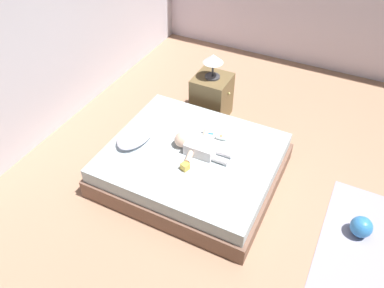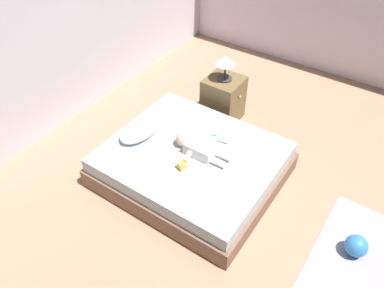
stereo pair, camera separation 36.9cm
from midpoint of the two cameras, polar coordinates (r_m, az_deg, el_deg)
The scene contains 12 objects.
ground_plane at distance 3.72m, azimuth 12.38°, elevation -11.28°, with size 8.00×8.00×0.00m, color tan.
wall_behind_bed at distance 4.27m, azimuth -27.65°, elevation 16.69°, with size 8.00×0.12×2.84m, color silver.
bed at distance 3.88m, azimuth -2.72°, elevation -3.25°, with size 1.49×1.71×0.36m.
pillow at distance 3.94m, azimuth -11.08°, elevation 1.46°, with size 0.53×0.31×0.11m.
baby at distance 3.72m, azimuth -1.97°, elevation -0.42°, with size 0.51×0.60×0.16m.
toothbrush at distance 3.95m, azimuth -0.36°, elevation 1.57°, with size 0.04×0.12×0.02m.
nightstand at distance 4.62m, azimuth 0.69°, elevation 6.99°, with size 0.42×0.45×0.57m.
lamp at distance 4.35m, azimuth 0.75°, elevation 12.46°, with size 0.24×0.24×0.30m.
rug at distance 3.75m, azimuth 22.95°, elevation -14.23°, with size 1.33×0.87×0.01m.
toy_ball at distance 3.71m, azimuth 21.67°, elevation -11.73°, with size 0.20×0.20×0.20m, color #3381D0.
toy_block at distance 3.56m, azimuth -4.02°, elevation -3.55°, with size 0.09×0.09×0.07m.
baby_bottle at distance 3.87m, azimuth 1.75°, elevation 0.89°, with size 0.06×0.11×0.07m.
Camera 1 is at (-2.39, -0.12, 2.92)m, focal length 35.25 mm.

